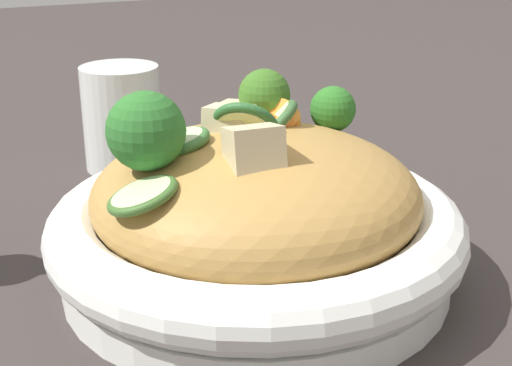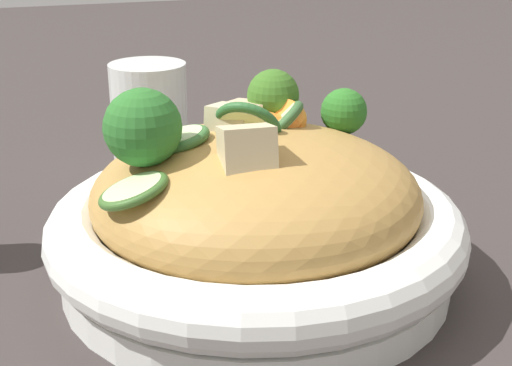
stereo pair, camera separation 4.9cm
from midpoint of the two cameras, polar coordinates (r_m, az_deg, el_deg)
The scene contains 8 objects.
ground_plane at distance 0.52m, azimuth -2.72°, elevation -7.36°, with size 3.00×3.00×0.00m, color #352E2D.
serving_bowl at distance 0.50m, azimuth -2.78°, elevation -4.33°, with size 0.28×0.28×0.06m.
noodle_heap at distance 0.49m, azimuth -2.86°, elevation -0.93°, with size 0.22×0.22×0.09m.
broccoli_florets at distance 0.49m, azimuth -5.82°, elevation 5.10°, with size 0.21×0.10×0.06m.
carrot_coins at distance 0.51m, azimuth -0.90°, elevation 4.88°, with size 0.04×0.04×0.03m.
zucchini_slices at distance 0.48m, azimuth -6.13°, elevation 3.07°, with size 0.16×0.11×0.05m.
chicken_chunks at distance 0.48m, azimuth -4.00°, elevation 3.98°, with size 0.07×0.12×0.03m.
drinking_glass at distance 0.73m, azimuth -12.31°, elevation 4.96°, with size 0.07×0.07×0.10m.
Camera 1 is at (-0.20, -0.41, 0.25)m, focal length 51.38 mm.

